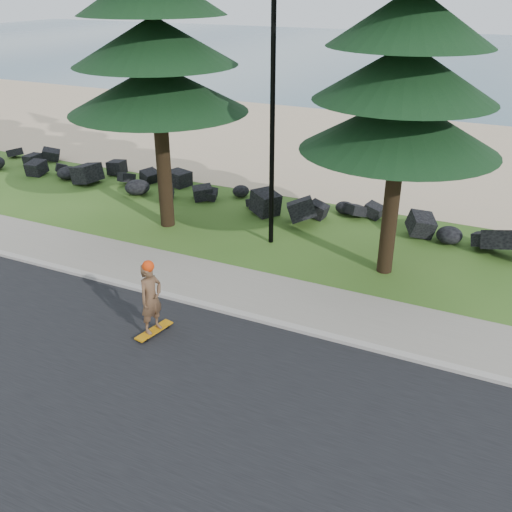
{
  "coord_description": "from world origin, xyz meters",
  "views": [
    {
      "loc": [
        6.2,
        -10.93,
        7.06
      ],
      "look_at": [
        1.02,
        0.0,
        1.15
      ],
      "focal_mm": 40.0,
      "sensor_mm": 36.0,
      "label": 1
    }
  ],
  "objects": [
    {
      "name": "ground",
      "position": [
        0.0,
        0.0,
        0.0
      ],
      "size": [
        160.0,
        160.0,
        0.0
      ],
      "primitive_type": "plane",
      "color": "#335A1C",
      "rests_on": "ground"
    },
    {
      "name": "road",
      "position": [
        0.0,
        -4.5,
        0.01
      ],
      "size": [
        160.0,
        7.0,
        0.02
      ],
      "primitive_type": "cube",
      "color": "black",
      "rests_on": "ground"
    },
    {
      "name": "kerb",
      "position": [
        0.0,
        -0.9,
        0.05
      ],
      "size": [
        160.0,
        0.2,
        0.1
      ],
      "primitive_type": "cube",
      "color": "#ABA29A",
      "rests_on": "ground"
    },
    {
      "name": "sidewalk",
      "position": [
        0.0,
        0.2,
        0.04
      ],
      "size": [
        160.0,
        2.0,
        0.08
      ],
      "primitive_type": "cube",
      "color": "gray",
      "rests_on": "ground"
    },
    {
      "name": "beach_sand",
      "position": [
        0.0,
        14.5,
        0.01
      ],
      "size": [
        160.0,
        15.0,
        0.01
      ],
      "primitive_type": "cube",
      "color": "#D0AE8A",
      "rests_on": "ground"
    },
    {
      "name": "ocean",
      "position": [
        0.0,
        51.0,
        0.0
      ],
      "size": [
        160.0,
        58.0,
        0.01
      ],
      "primitive_type": "cube",
      "color": "#3F6479",
      "rests_on": "ground"
    },
    {
      "name": "seawall_boulders",
      "position": [
        0.0,
        5.6,
        0.0
      ],
      "size": [
        60.0,
        2.4,
        1.1
      ],
      "primitive_type": null,
      "color": "black",
      "rests_on": "ground"
    },
    {
      "name": "lamp_post",
      "position": [
        0.0,
        3.2,
        4.13
      ],
      "size": [
        0.25,
        0.14,
        8.14
      ],
      "color": "black",
      "rests_on": "ground"
    },
    {
      "name": "skateboarder",
      "position": [
        -0.33,
        -2.37,
        0.9
      ],
      "size": [
        0.49,
        0.99,
        1.79
      ],
      "rotation": [
        0.0,
        0.0,
        1.38
      ],
      "color": "#BB760B",
      "rests_on": "ground"
    }
  ]
}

